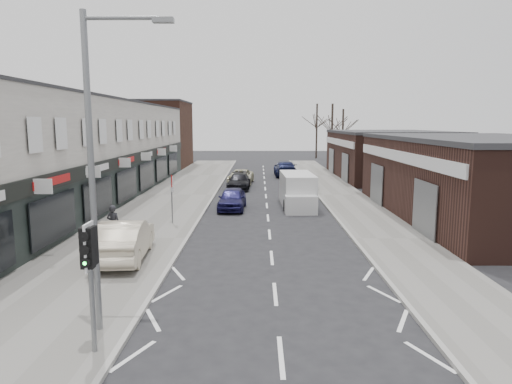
{
  "coord_description": "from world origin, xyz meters",
  "views": [
    {
      "loc": [
        -0.52,
        -12.06,
        5.45
      ],
      "look_at": [
        -0.65,
        6.85,
        2.6
      ],
      "focal_mm": 32.0,
      "sensor_mm": 36.0,
      "label": 1
    }
  ],
  "objects_px": {
    "sedan_on_pavement": "(124,239)",
    "warning_sign": "(172,185)",
    "parked_car_right_b": "(306,181)",
    "pedestrian": "(113,224)",
    "traffic_light": "(90,258)",
    "parked_car_left_b": "(239,181)",
    "white_van": "(298,191)",
    "parked_car_left_c": "(241,177)",
    "parked_car_left_a": "(232,199)",
    "parked_car_right_c": "(285,169)",
    "parked_car_right_a": "(299,180)",
    "street_lamp": "(98,157)"
  },
  "relations": [
    {
      "from": "parked_car_left_a",
      "to": "parked_car_right_a",
      "type": "xyz_separation_m",
      "value": [
        5.19,
        10.16,
        -0.06
      ]
    },
    {
      "from": "street_lamp",
      "to": "parked_car_right_c",
      "type": "relative_size",
      "value": 1.47
    },
    {
      "from": "white_van",
      "to": "pedestrian",
      "type": "bearing_deg",
      "value": -135.73
    },
    {
      "from": "sedan_on_pavement",
      "to": "parked_car_right_c",
      "type": "distance_m",
      "value": 30.82
    },
    {
      "from": "traffic_light",
      "to": "white_van",
      "type": "xyz_separation_m",
      "value": [
        6.42,
        19.64,
        -1.38
      ]
    },
    {
      "from": "parked_car_left_b",
      "to": "parked_car_left_c",
      "type": "height_order",
      "value": "parked_car_left_b"
    },
    {
      "from": "parked_car_left_b",
      "to": "parked_car_left_c",
      "type": "relative_size",
      "value": 0.97
    },
    {
      "from": "sedan_on_pavement",
      "to": "parked_car_right_a",
      "type": "distance_m",
      "value": 23.1
    },
    {
      "from": "warning_sign",
      "to": "parked_car_left_a",
      "type": "height_order",
      "value": "warning_sign"
    },
    {
      "from": "sedan_on_pavement",
      "to": "parked_car_right_c",
      "type": "height_order",
      "value": "sedan_on_pavement"
    },
    {
      "from": "white_van",
      "to": "parked_car_right_c",
      "type": "height_order",
      "value": "white_van"
    },
    {
      "from": "street_lamp",
      "to": "parked_car_left_b",
      "type": "distance_m",
      "value": 26.91
    },
    {
      "from": "white_van",
      "to": "parked_car_right_a",
      "type": "xyz_separation_m",
      "value": [
        0.94,
        9.16,
        -0.4
      ]
    },
    {
      "from": "street_lamp",
      "to": "pedestrian",
      "type": "distance_m",
      "value": 9.87
    },
    {
      "from": "white_van",
      "to": "parked_car_left_c",
      "type": "height_order",
      "value": "white_van"
    },
    {
      "from": "warning_sign",
      "to": "parked_car_right_a",
      "type": "bearing_deg",
      "value": 61.25
    },
    {
      "from": "sedan_on_pavement",
      "to": "warning_sign",
      "type": "bearing_deg",
      "value": -100.88
    },
    {
      "from": "warning_sign",
      "to": "parked_car_left_c",
      "type": "height_order",
      "value": "warning_sign"
    },
    {
      "from": "street_lamp",
      "to": "parked_car_left_c",
      "type": "xyz_separation_m",
      "value": [
        2.33,
        29.98,
        -3.98
      ]
    },
    {
      "from": "warning_sign",
      "to": "sedan_on_pavement",
      "type": "distance_m",
      "value": 6.73
    },
    {
      "from": "pedestrian",
      "to": "parked_car_left_c",
      "type": "xyz_separation_m",
      "value": [
        4.9,
        21.17,
        -0.33
      ]
    },
    {
      "from": "parked_car_right_a",
      "to": "parked_car_right_b",
      "type": "xyz_separation_m",
      "value": [
        0.55,
        -0.45,
        0.01
      ]
    },
    {
      "from": "street_lamp",
      "to": "parked_car_left_c",
      "type": "distance_m",
      "value": 30.33
    },
    {
      "from": "parked_car_left_a",
      "to": "parked_car_right_b",
      "type": "xyz_separation_m",
      "value": [
        5.74,
        9.71,
        -0.05
      ]
    },
    {
      "from": "traffic_light",
      "to": "parked_car_right_c",
      "type": "relative_size",
      "value": 0.57
    },
    {
      "from": "traffic_light",
      "to": "parked_car_left_b",
      "type": "xyz_separation_m",
      "value": [
        2.2,
        27.73,
        -1.76
      ]
    },
    {
      "from": "sedan_on_pavement",
      "to": "parked_car_left_b",
      "type": "height_order",
      "value": "sedan_on_pavement"
    },
    {
      "from": "parked_car_right_c",
      "to": "warning_sign",
      "type": "bearing_deg",
      "value": 71.5
    },
    {
      "from": "white_van",
      "to": "parked_car_left_a",
      "type": "distance_m",
      "value": 4.39
    },
    {
      "from": "pedestrian",
      "to": "parked_car_left_b",
      "type": "bearing_deg",
      "value": -94.41
    },
    {
      "from": "parked_car_left_b",
      "to": "parked_car_left_c",
      "type": "distance_m",
      "value": 3.47
    },
    {
      "from": "warning_sign",
      "to": "sedan_on_pavement",
      "type": "height_order",
      "value": "warning_sign"
    },
    {
      "from": "traffic_light",
      "to": "warning_sign",
      "type": "relative_size",
      "value": 1.15
    },
    {
      "from": "warning_sign",
      "to": "white_van",
      "type": "bearing_deg",
      "value": 38.1
    },
    {
      "from": "street_lamp",
      "to": "parked_car_right_b",
      "type": "height_order",
      "value": "street_lamp"
    },
    {
      "from": "parked_car_right_a",
      "to": "parked_car_right_c",
      "type": "height_order",
      "value": "parked_car_right_c"
    },
    {
      "from": "pedestrian",
      "to": "parked_car_right_a",
      "type": "xyz_separation_m",
      "value": [
        10.05,
        18.78,
        -0.34
      ]
    },
    {
      "from": "parked_car_right_b",
      "to": "pedestrian",
      "type": "bearing_deg",
      "value": 55.19
    },
    {
      "from": "sedan_on_pavement",
      "to": "street_lamp",
      "type": "bearing_deg",
      "value": 97.16
    },
    {
      "from": "white_van",
      "to": "parked_car_right_b",
      "type": "height_order",
      "value": "white_van"
    },
    {
      "from": "warning_sign",
      "to": "parked_car_left_c",
      "type": "relative_size",
      "value": 0.58
    },
    {
      "from": "traffic_light",
      "to": "parked_car_right_b",
      "type": "relative_size",
      "value": 0.82
    },
    {
      "from": "traffic_light",
      "to": "parked_car_left_c",
      "type": "xyz_separation_m",
      "value": [
        2.2,
        31.19,
        -1.77
      ]
    },
    {
      "from": "parked_car_left_b",
      "to": "parked_car_right_a",
      "type": "height_order",
      "value": "parked_car_left_b"
    },
    {
      "from": "warning_sign",
      "to": "parked_car_right_b",
      "type": "height_order",
      "value": "warning_sign"
    },
    {
      "from": "parked_car_left_b",
      "to": "parked_car_right_b",
      "type": "relative_size",
      "value": 1.19
    },
    {
      "from": "warning_sign",
      "to": "parked_car_right_c",
      "type": "height_order",
      "value": "warning_sign"
    },
    {
      "from": "parked_car_left_a",
      "to": "parked_car_right_b",
      "type": "height_order",
      "value": "parked_car_left_a"
    },
    {
      "from": "traffic_light",
      "to": "parked_car_left_b",
      "type": "distance_m",
      "value": 27.87
    },
    {
      "from": "parked_car_left_c",
      "to": "parked_car_right_b",
      "type": "relative_size",
      "value": 1.22
    }
  ]
}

